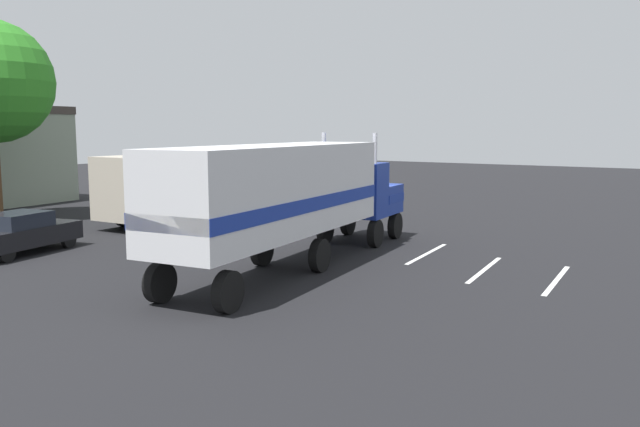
{
  "coord_description": "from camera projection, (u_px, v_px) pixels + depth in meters",
  "views": [
    {
      "loc": [
        -22.75,
        -13.28,
        4.67
      ],
      "look_at": [
        -3.5,
        -0.46,
        1.6
      ],
      "focal_mm": 36.09,
      "sensor_mm": 36.0,
      "label": 1
    }
  ],
  "objects": [
    {
      "name": "semi_truck",
      "position": [
        291.0,
        193.0,
        21.31
      ],
      "size": [
        14.37,
        4.53,
        4.5
      ],
      "color": "#193399",
      "rests_on": "ground_plane"
    },
    {
      "name": "lane_stripe_mid",
      "position": [
        485.0,
        270.0,
        21.37
      ],
      "size": [
        4.39,
        0.61,
        0.01
      ],
      "primitive_type": "cube",
      "rotation": [
        0.0,
        0.0,
        0.1
      ],
      "color": "silver",
      "rests_on": "ground_plane"
    },
    {
      "name": "person_bystander",
      "position": [
        269.0,
        222.0,
        26.13
      ],
      "size": [
        0.42,
        0.48,
        1.63
      ],
      "color": "black",
      "rests_on": "ground_plane"
    },
    {
      "name": "lane_stripe_far",
      "position": [
        557.0,
        280.0,
        19.91
      ],
      "size": [
        4.4,
        0.51,
        0.01
      ],
      "primitive_type": "cube",
      "rotation": [
        0.0,
        0.0,
        0.08
      ],
      "color": "silver",
      "rests_on": "ground_plane"
    },
    {
      "name": "parked_bus",
      "position": [
        193.0,
        179.0,
        33.09
      ],
      "size": [
        11.09,
        3.01,
        3.4
      ],
      "color": "#BFB29E",
      "rests_on": "ground_plane"
    },
    {
      "name": "ground_plane",
      "position": [
        357.0,
        242.0,
        26.68
      ],
      "size": [
        120.0,
        120.0,
        0.0
      ],
      "primitive_type": "plane",
      "color": "black"
    },
    {
      "name": "lane_stripe_near",
      "position": [
        427.0,
        254.0,
        24.08
      ],
      "size": [
        4.39,
        0.59,
        0.01
      ],
      "primitive_type": "cube",
      "rotation": [
        0.0,
        0.0,
        0.1
      ],
      "color": "silver",
      "rests_on": "ground_plane"
    },
    {
      "name": "parked_car",
      "position": [
        21.0,
        232.0,
        24.04
      ],
      "size": [
        4.68,
        2.69,
        1.57
      ],
      "color": "black",
      "rests_on": "ground_plane"
    }
  ]
}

